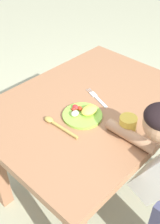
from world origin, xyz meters
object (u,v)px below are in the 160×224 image
at_px(spoon, 57,125).
at_px(drinking_cup, 128,125).
at_px(fork, 97,98).
at_px(plate, 84,114).

relative_size(spoon, drinking_cup, 2.50).
relative_size(fork, drinking_cup, 2.21).
relative_size(plate, fork, 1.05).
bearing_deg(spoon, fork, -91.05).
bearing_deg(spoon, drinking_cup, -145.28).
distance_m(spoon, drinking_cup, 0.34).
bearing_deg(drinking_cup, fork, 69.11).
height_order(plate, fork, plate).
distance_m(fork, drinking_cup, 0.29).
distance_m(plate, drinking_cup, 0.23).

